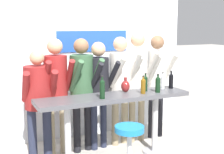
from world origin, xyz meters
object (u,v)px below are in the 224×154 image
person_far_left (38,94)px  wine_bottle_2 (163,81)px  person_right (138,74)px  person_center_left (82,82)px  person_center (99,83)px  person_far_right (157,74)px  wine_bottle_3 (145,83)px  bar_stool (129,146)px  wine_bottle_0 (102,88)px  decorative_vase (125,86)px  wine_bottle_5 (171,80)px  person_left (56,83)px  wine_bottle_1 (143,85)px  person_center_right (120,79)px  tasting_table (114,107)px  wine_bottle_4 (158,84)px

person_far_left → wine_bottle_2: bearing=-10.5°
person_far_left → wine_bottle_2: person_far_left is taller
person_right → person_center_left: bearing=179.0°
person_far_left → wine_bottle_2: (1.84, -0.42, 0.11)m
person_center → person_far_right: size_ratio=0.96×
person_center → wine_bottle_3: person_center is taller
bar_stool → person_far_left: size_ratio=0.47×
wine_bottle_0 → decorative_vase: (0.48, 0.25, -0.06)m
person_right → wine_bottle_5: bearing=-56.9°
person_left → wine_bottle_1: bearing=-29.5°
wine_bottle_2 → person_far_right: bearing=67.1°
person_center_right → wine_bottle_5: size_ratio=6.41×
wine_bottle_3 → wine_bottle_5: bearing=0.7°
person_center_right → person_right: bearing=-9.4°
person_center_right → wine_bottle_0: bearing=-142.0°
person_center_left → wine_bottle_2: (1.17, -0.44, -0.00)m
tasting_table → person_left: bearing=139.8°
decorative_vase → wine_bottle_1: bearing=-48.4°
person_far_left → wine_bottle_4: (1.64, -0.60, 0.12)m
person_center_left → wine_bottle_2: size_ratio=6.74×
person_far_left → person_center_left: (0.67, 0.02, 0.11)m
person_far_left → decorative_vase: 1.27m
wine_bottle_3 → wine_bottle_1: bearing=-131.1°
person_center → person_far_right: bearing=-7.7°
person_center_right → wine_bottle_2: bearing=-51.5°
person_center_right → person_right: (0.32, 0.00, 0.06)m
person_far_left → wine_bottle_0: size_ratio=5.09×
decorative_vase → tasting_table: bearing=-152.5°
person_right → person_center: bearing=-179.4°
wine_bottle_1 → wine_bottle_5: size_ratio=0.95×
tasting_table → person_far_left: 1.11m
wine_bottle_4 → wine_bottle_0: bearing=-178.6°
person_far_left → wine_bottle_3: 1.58m
decorative_vase → wine_bottle_2: bearing=-4.4°
wine_bottle_3 → wine_bottle_5: wine_bottle_5 is taller
wine_bottle_5 → wine_bottle_4: bearing=-155.2°
person_center_left → person_center_right: (0.66, 0.02, 0.01)m
wine_bottle_1 → decorative_vase: 0.28m
wine_bottle_1 → wine_bottle_4: size_ratio=0.95×
person_far_right → wine_bottle_5: (-0.06, -0.50, -0.02)m
wine_bottle_1 → wine_bottle_4: wine_bottle_4 is taller
bar_stool → wine_bottle_5: size_ratio=2.75×
wine_bottle_0 → person_center_left: bearing=95.9°
person_center_right → person_left: bearing=167.5°
person_center_left → person_right: bearing=-6.9°
tasting_table → person_far_left: bearing=153.0°
person_far_right → bar_stool: bearing=-133.7°
wine_bottle_0 → wine_bottle_4: 0.90m
wine_bottle_0 → wine_bottle_1: wine_bottle_0 is taller
wine_bottle_5 → decorative_vase: bearing=175.0°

